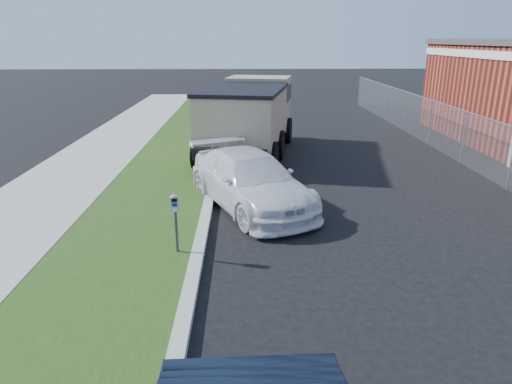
{
  "coord_description": "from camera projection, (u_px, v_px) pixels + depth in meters",
  "views": [
    {
      "loc": [
        -1.66,
        -8.41,
        4.17
      ],
      "look_at": [
        -1.4,
        1.0,
        1.0
      ],
      "focal_mm": 32.0,
      "sensor_mm": 36.0,
      "label": 1
    }
  ],
  "objects": [
    {
      "name": "streetside",
      "position": [
        84.0,
        217.0,
        11.07
      ],
      "size": [
        6.12,
        50.0,
        0.15
      ],
      "color": "gray",
      "rests_on": "ground"
    },
    {
      "name": "parking_meter",
      "position": [
        175.0,
        211.0,
        8.86
      ],
      "size": [
        0.17,
        0.12,
        1.22
      ],
      "rotation": [
        0.0,
        0.0,
        0.04
      ],
      "color": "#3F4247",
      "rests_on": "ground"
    },
    {
      "name": "ground",
      "position": [
        325.0,
        253.0,
        9.34
      ],
      "size": [
        120.0,
        120.0,
        0.0
      ],
      "primitive_type": "plane",
      "color": "black",
      "rests_on": "ground"
    },
    {
      "name": "chainlink_fence",
      "position": [
        465.0,
        127.0,
        15.73
      ],
      "size": [
        0.06,
        30.06,
        30.0
      ],
      "color": "slate",
      "rests_on": "ground"
    },
    {
      "name": "white_wagon",
      "position": [
        249.0,
        179.0,
        11.87
      ],
      "size": [
        3.79,
        5.18,
        1.39
      ],
      "primitive_type": "imported",
      "rotation": [
        0.0,
        0.0,
        0.43
      ],
      "color": "white",
      "rests_on": "ground"
    },
    {
      "name": "dump_truck",
      "position": [
        250.0,
        113.0,
        17.16
      ],
      "size": [
        3.85,
        7.2,
        2.68
      ],
      "rotation": [
        0.0,
        0.0,
        -0.2
      ],
      "color": "black",
      "rests_on": "ground"
    }
  ]
}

